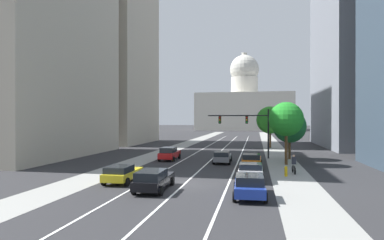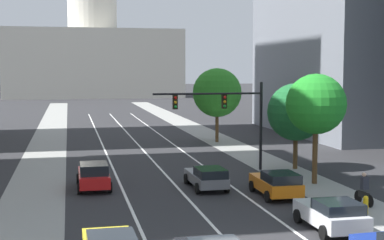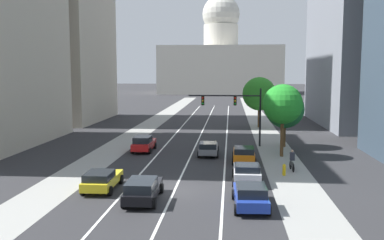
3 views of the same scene
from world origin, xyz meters
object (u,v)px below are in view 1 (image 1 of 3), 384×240
Objects in this scene: cyclist at (294,164)px; street_tree_near_right at (270,120)px; capitol_building at (244,106)px; car_black at (153,179)px; car_blue at (249,185)px; car_gray at (222,157)px; street_tree_mid_right at (289,126)px; car_red at (169,153)px; car_orange at (252,160)px; fire_hydrant at (286,171)px; street_tree_far_right at (286,119)px; car_yellow at (122,173)px; car_white at (251,171)px; traffic_signal_mast at (248,124)px.

street_tree_near_right is (-0.95, 26.57, 3.93)m from cyclist.
capitol_building is 131.90m from car_black.
cyclist is (3.76, 9.74, 0.09)m from car_blue.
car_gray is 0.71× the size of street_tree_mid_right.
street_tree_mid_right is at bearing -75.17° from car_red.
car_red is at bearing 76.07° from car_gray.
car_orange is at bearing 49.32° from cyclist.
street_tree_far_right is (0.68, 7.45, 4.45)m from fire_hydrant.
car_orange is 0.58× the size of street_tree_near_right.
car_orange reaches higher than fire_hydrant.
car_yellow is 1.02× the size of car_gray.
cyclist reaches higher than car_white.
car_gray is 1.07× the size of car_white.
car_black is 2.81× the size of cyclist.
capitol_building is at bearing 94.81° from street_tree_mid_right.
car_white is 15.96m from street_tree_mid_right.
car_yellow is 35.93m from street_tree_near_right.
car_orange is 4.68m from cyclist.
car_yellow is 23.04m from street_tree_mid_right.
street_tree_mid_right is at bearing -39.69° from car_yellow.
capitol_building reaches higher than car_white.
car_blue is 12.51m from car_orange.
car_black is 0.68× the size of street_tree_near_right.
street_tree_mid_right reaches higher than car_yellow.
fire_hydrant is at bearing -95.18° from street_tree_far_right.
car_gray is 22.16m from street_tree_near_right.
car_black is 37.04m from street_tree_near_right.
traffic_signal_mast is (-0.55, 8.34, 3.49)m from car_orange.
car_orange is 2.40× the size of cyclist.
car_black is 1.17× the size of car_orange.
car_yellow is 0.99× the size of car_blue.
street_tree_near_right is (2.81, 36.31, 4.02)m from car_blue.
street_tree_far_right reaches higher than cyclist.
capitol_building reaches higher than street_tree_mid_right.
car_black is 15.06m from car_gray.
capitol_building is 24.81× the size of cyclist.
street_tree_mid_right is (11.00, 20.00, 3.27)m from car_black.
car_white is (6.54, 5.04, -0.01)m from car_black.
car_gray is 4.74× the size of fire_hydrant.
car_yellow is 0.65× the size of street_tree_far_right.
fire_hydrant is (2.94, 2.36, -0.29)m from car_white.
car_gray is 8.06m from street_tree_far_right.
street_tree_far_right is at bearing -35.82° from car_black.
cyclist is at bearing -87.96° from street_tree_near_right.
car_black is at bearing 126.89° from cyclist.
capitol_building reaches higher than fire_hydrant.
street_tree_far_right is at bearing -87.81° from street_tree_near_right.
car_red is at bearing -165.05° from street_tree_mid_right.
car_blue is at bearing -103.07° from street_tree_far_right.
car_gray is 0.60× the size of street_tree_near_right.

